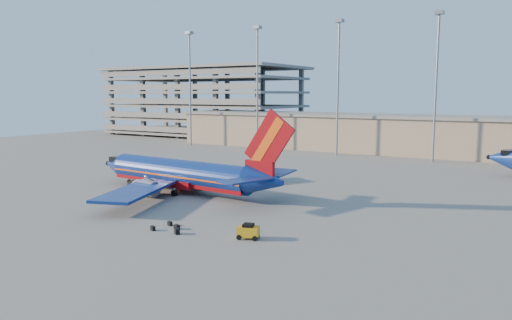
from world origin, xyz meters
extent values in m
plane|color=slate|center=(0.00, 0.00, 0.00)|extent=(220.00, 220.00, 0.00)
cube|color=gray|center=(10.00, 58.00, 4.00)|extent=(120.00, 15.00, 8.00)
cube|color=slate|center=(10.00, 58.00, 8.20)|extent=(122.00, 16.00, 0.60)
cube|color=slate|center=(-62.00, 74.00, 1.00)|extent=(60.00, 30.00, 0.70)
cube|color=slate|center=(-62.00, 74.00, 5.20)|extent=(60.00, 30.00, 0.70)
cube|color=slate|center=(-62.00, 74.00, 9.40)|extent=(60.00, 30.00, 0.70)
cube|color=slate|center=(-62.00, 74.00, 13.60)|extent=(60.00, 30.00, 0.70)
cube|color=slate|center=(-62.00, 74.00, 17.80)|extent=(60.00, 30.00, 0.70)
cube|color=slate|center=(-62.00, 74.00, 21.00)|extent=(62.00, 32.00, 0.80)
cube|color=slate|center=(-62.00, 87.00, 10.50)|extent=(1.20, 1.20, 21.00)
cylinder|color=gray|center=(-45.00, 46.00, 14.00)|extent=(0.44, 0.44, 28.00)
cube|color=gray|center=(-45.00, 46.00, 28.30)|extent=(1.60, 1.60, 0.70)
cylinder|color=gray|center=(-25.00, 46.00, 14.00)|extent=(0.44, 0.44, 28.00)
cube|color=gray|center=(-25.00, 46.00, 28.30)|extent=(1.60, 1.60, 0.70)
cylinder|color=gray|center=(-5.00, 46.00, 14.00)|extent=(0.44, 0.44, 28.00)
cube|color=gray|center=(-5.00, 46.00, 28.30)|extent=(1.60, 1.60, 0.70)
cylinder|color=gray|center=(15.00, 46.00, 14.00)|extent=(0.44, 0.44, 28.00)
cube|color=gray|center=(15.00, 46.00, 28.30)|extent=(1.60, 1.60, 0.70)
cylinder|color=navy|center=(-7.49, -2.79, 2.60)|extent=(23.34, 5.48, 3.56)
cube|color=maroon|center=(-7.49, -2.79, 1.69)|extent=(23.28, 4.81, 1.25)
cube|color=#EE5414|center=(-7.49, -2.79, 2.36)|extent=(23.34, 5.52, 0.21)
cone|color=navy|center=(-21.03, -1.66, 2.60)|extent=(4.33, 3.89, 3.56)
cube|color=black|center=(-19.78, -1.76, 3.52)|extent=(2.51, 2.69, 0.77)
cone|color=navy|center=(6.53, -3.97, 2.94)|extent=(5.29, 3.97, 3.56)
cube|color=maroon|center=(5.76, -3.90, 4.24)|extent=(4.08, 0.87, 2.12)
cube|color=maroon|center=(7.10, -4.01, 7.61)|extent=(7.07, 0.90, 7.69)
cube|color=#EE5414|center=(6.91, -4.00, 7.61)|extent=(4.72, 0.80, 6.03)
cube|color=navy|center=(6.42, -0.67, 3.47)|extent=(3.64, 6.48, 0.21)
cube|color=navy|center=(5.87, -7.20, 3.47)|extent=(4.55, 6.74, 0.21)
cube|color=navy|center=(-5.34, 5.54, 1.73)|extent=(11.41, 15.41, 0.34)
cube|color=navy|center=(-6.76, -11.36, 1.73)|extent=(9.46, 15.69, 0.34)
cube|color=maroon|center=(-7.01, -2.83, 1.30)|extent=(6.07, 4.23, 0.96)
cylinder|color=gray|center=(-8.22, 2.30, 1.11)|extent=(3.62, 2.31, 2.02)
cylinder|color=gray|center=(-9.06, -7.69, 1.11)|extent=(3.62, 2.31, 2.02)
cylinder|color=gray|center=(-18.05, -1.91, 0.53)|extent=(0.25, 0.25, 1.06)
cylinder|color=black|center=(-18.05, -1.91, 0.31)|extent=(0.63, 0.29, 0.62)
cylinder|color=black|center=(-5.84, -0.42, 0.40)|extent=(0.85, 0.60, 0.81)
cylinder|color=black|center=(-6.26, -5.41, 0.40)|extent=(0.85, 0.60, 0.81)
cone|color=navy|center=(28.09, 35.01, 2.85)|extent=(4.97, 4.53, 3.90)
cube|color=black|center=(29.44, 34.80, 3.85)|extent=(2.92, 3.09, 0.84)
cube|color=#CB9512|center=(12.29, -16.71, 0.70)|extent=(2.20, 1.66, 0.93)
cube|color=black|center=(12.29, -16.71, 1.25)|extent=(1.20, 1.26, 0.32)
cylinder|color=black|center=(11.43, -16.45, 0.24)|extent=(0.51, 0.31, 0.48)
cylinder|color=black|center=(11.74, -17.42, 0.24)|extent=(0.51, 0.31, 0.48)
cylinder|color=black|center=(12.84, -15.99, 0.24)|extent=(0.51, 0.31, 0.48)
cylinder|color=black|center=(13.15, -16.97, 0.24)|extent=(0.51, 0.31, 0.48)
cube|color=black|center=(2.88, -19.17, 0.22)|extent=(0.62, 0.47, 0.44)
cube|color=black|center=(5.69, -18.90, 0.27)|extent=(0.75, 0.68, 0.55)
cube|color=black|center=(4.53, -17.56, 0.22)|extent=(0.69, 0.56, 0.44)
cube|color=black|center=(3.08, -16.94, 0.21)|extent=(0.65, 0.46, 0.43)
camera|label=1|loc=(36.00, -53.99, 13.13)|focal=35.00mm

